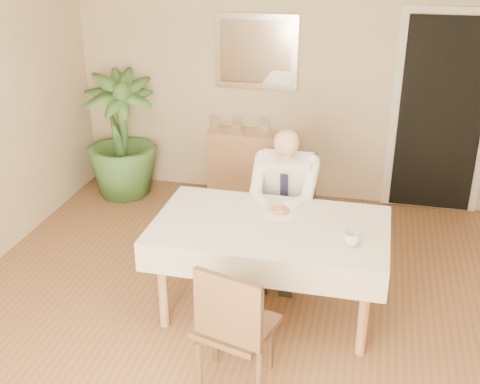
% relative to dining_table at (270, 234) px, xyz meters
% --- Properties ---
extents(room, '(5.00, 5.02, 2.60)m').
position_rel_dining_table_xyz_m(room, '(-0.24, -0.28, 0.63)').
color(room, brown).
rests_on(room, ground).
extents(doorway, '(0.96, 0.07, 2.10)m').
position_rel_dining_table_xyz_m(doorway, '(1.31, 2.19, 0.33)').
color(doorway, silver).
rests_on(doorway, ground).
extents(mirror, '(0.86, 0.04, 0.76)m').
position_rel_dining_table_xyz_m(mirror, '(-0.57, 2.19, 0.88)').
color(mirror, silver).
rests_on(mirror, room).
extents(dining_table, '(1.72, 1.02, 0.75)m').
position_rel_dining_table_xyz_m(dining_table, '(0.00, 0.00, 0.00)').
color(dining_table, '#A0724B').
rests_on(dining_table, ground).
extents(chair_far, '(0.49, 0.49, 0.96)m').
position_rel_dining_table_xyz_m(chair_far, '(0.00, 0.89, -0.13)').
color(chair_far, '#462E1A').
rests_on(chair_far, ground).
extents(chair_near, '(0.55, 0.55, 0.94)m').
position_rel_dining_table_xyz_m(chair_near, '(-0.06, -0.94, -0.14)').
color(chair_near, '#462E1A').
rests_on(chair_near, ground).
extents(seated_man, '(0.48, 0.72, 1.24)m').
position_rel_dining_table_xyz_m(seated_man, '(-0.00, 0.59, 0.02)').
color(seated_man, white).
rests_on(seated_man, ground).
extents(plate, '(0.26, 0.26, 0.02)m').
position_rel_dining_table_xyz_m(plate, '(0.04, 0.18, 0.09)').
color(plate, white).
rests_on(plate, dining_table).
extents(food, '(0.14, 0.14, 0.06)m').
position_rel_dining_table_xyz_m(food, '(0.04, 0.18, 0.11)').
color(food, olive).
rests_on(food, dining_table).
extents(knife, '(0.01, 0.13, 0.01)m').
position_rel_dining_table_xyz_m(knife, '(0.08, 0.12, 0.11)').
color(knife, silver).
rests_on(knife, dining_table).
extents(fork, '(0.01, 0.13, 0.01)m').
position_rel_dining_table_xyz_m(fork, '(0.00, 0.12, 0.11)').
color(fork, silver).
rests_on(fork, dining_table).
extents(coffee_mug, '(0.13, 0.13, 0.09)m').
position_rel_dining_table_xyz_m(coffee_mug, '(0.60, -0.19, 0.13)').
color(coffee_mug, white).
rests_on(coffee_mug, dining_table).
extents(sideboard, '(0.94, 0.37, 0.74)m').
position_rel_dining_table_xyz_m(sideboard, '(-0.57, 2.04, -0.30)').
color(sideboard, '#A0724B').
rests_on(sideboard, ground).
extents(photo_frame_left, '(0.10, 0.02, 0.14)m').
position_rel_dining_table_xyz_m(photo_frame_left, '(-1.00, 2.11, 0.14)').
color(photo_frame_left, silver).
rests_on(photo_frame_left, sideboard).
extents(photo_frame_center, '(0.10, 0.02, 0.14)m').
position_rel_dining_table_xyz_m(photo_frame_center, '(-0.74, 2.07, 0.14)').
color(photo_frame_center, silver).
rests_on(photo_frame_center, sideboard).
extents(photo_frame_right, '(0.10, 0.02, 0.14)m').
position_rel_dining_table_xyz_m(photo_frame_right, '(-0.45, 2.10, 0.14)').
color(photo_frame_right, silver).
rests_on(photo_frame_right, sideboard).
extents(potted_palm, '(1.00, 1.00, 1.35)m').
position_rel_dining_table_xyz_m(potted_palm, '(-1.95, 1.79, 0.01)').
color(potted_palm, '#315725').
rests_on(potted_palm, ground).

